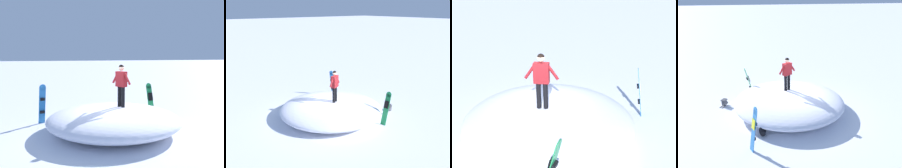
{
  "view_description": "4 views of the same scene",
  "coord_description": "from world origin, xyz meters",
  "views": [
    {
      "loc": [
        2.65,
        9.16,
        2.97
      ],
      "look_at": [
        -0.35,
        -0.82,
        1.81
      ],
      "focal_mm": 42.78,
      "sensor_mm": 36.0,
      "label": 1
    },
    {
      "loc": [
        -9.96,
        6.79,
        5.57
      ],
      "look_at": [
        -0.87,
        -0.43,
        1.97
      ],
      "focal_mm": 39.77,
      "sensor_mm": 36.0,
      "label": 2
    },
    {
      "loc": [
        -5.88,
        -4.41,
        4.28
      ],
      "look_at": [
        0.04,
        -0.78,
        1.57
      ],
      "focal_mm": 40.19,
      "sensor_mm": 36.0,
      "label": 3
    },
    {
      "loc": [
        9.2,
        -3.12,
        5.34
      ],
      "look_at": [
        -0.16,
        -0.42,
        1.44
      ],
      "focal_mm": 36.08,
      "sensor_mm": 36.0,
      "label": 4
    }
  ],
  "objects": [
    {
      "name": "backpack_far",
      "position": [
        -1.67,
        -3.48,
        0.19
      ],
      "size": [
        0.5,
        0.46,
        0.36
      ],
      "color": "#4C4C51",
      "rests_on": "ground"
    },
    {
      "name": "snowboard_primary_upright",
      "position": [
        2.28,
        -2.46,
        0.89
      ],
      "size": [
        0.36,
        0.36,
        1.73
      ],
      "color": "#2672BF",
      "rests_on": "ground"
    },
    {
      "name": "backpack_near",
      "position": [
        1.49,
        -2.05,
        0.24
      ],
      "size": [
        0.48,
        0.28,
        0.46
      ],
      "color": "black",
      "rests_on": "ground"
    },
    {
      "name": "snowboarder_standing",
      "position": [
        -0.6,
        -0.43,
        1.92
      ],
      "size": [
        0.5,
        0.93,
        1.63
      ],
      "color": "black",
      "rests_on": "snow_mound"
    },
    {
      "name": "snowboard_secondary_upright",
      "position": [
        -2.6,
        -2.1,
        0.84
      ],
      "size": [
        0.34,
        0.47,
        1.64
      ],
      "color": "#1E8C47",
      "rests_on": "ground"
    },
    {
      "name": "snow_mound",
      "position": [
        -0.3,
        -0.43,
        0.48
      ],
      "size": [
        7.07,
        7.15,
        0.96
      ],
      "primitive_type": "ellipsoid",
      "rotation": [
        0.0,
        0.0,
        2.63
      ],
      "color": "white",
      "rests_on": "ground"
    },
    {
      "name": "ground",
      "position": [
        0.0,
        0.0,
        0.0
      ],
      "size": [
        240.0,
        240.0,
        0.0
      ],
      "primitive_type": "plane",
      "color": "white"
    }
  ]
}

